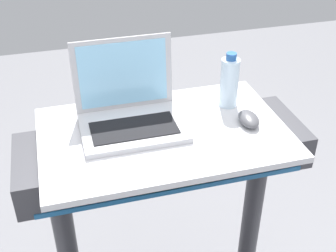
{
  "coord_description": "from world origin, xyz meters",
  "views": [
    {
      "loc": [
        -0.29,
        -0.39,
        1.84
      ],
      "look_at": [
        0.0,
        0.65,
        1.13
      ],
      "focal_mm": 47.88,
      "sensor_mm": 36.0,
      "label": 1
    }
  ],
  "objects": [
    {
      "name": "desk_board",
      "position": [
        0.0,
        0.7,
        1.07
      ],
      "size": [
        0.75,
        0.48,
        0.02
      ],
      "primitive_type": "cube",
      "color": "silver",
      "rests_on": "treadmill_base"
    },
    {
      "name": "computer_mouse",
      "position": [
        0.27,
        0.67,
        1.1
      ],
      "size": [
        0.07,
        0.1,
        0.03
      ],
      "primitive_type": "ellipsoid",
      "rotation": [
        0.0,
        0.0,
        -0.09
      ],
      "color": "#4C4C51",
      "rests_on": "desk_board"
    },
    {
      "name": "water_bottle",
      "position": [
        0.25,
        0.8,
        1.17
      ],
      "size": [
        0.06,
        0.06,
        0.19
      ],
      "color": "silver",
      "rests_on": "desk_board"
    },
    {
      "name": "laptop",
      "position": [
        -0.09,
        0.77,
        1.13
      ],
      "size": [
        0.31,
        0.26,
        0.25
      ],
      "rotation": [
        0.0,
        0.0,
        0.05
      ],
      "color": "#B7B7BC",
      "rests_on": "desk_board"
    }
  ]
}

